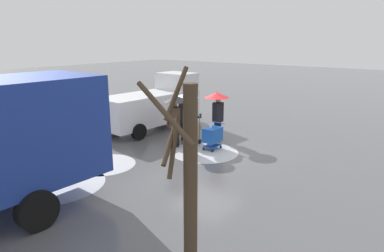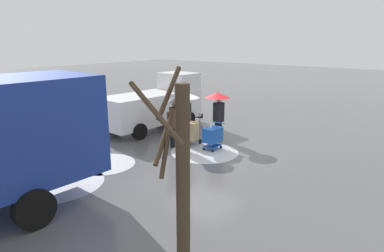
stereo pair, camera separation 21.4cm
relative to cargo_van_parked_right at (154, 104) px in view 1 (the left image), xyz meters
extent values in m
plane|color=#5B5B5E|center=(-3.88, 1.01, -1.18)|extent=(90.00, 90.00, 0.00)
cylinder|color=silver|center=(-2.34, 6.75, -1.18)|extent=(2.88, 2.88, 0.01)
cylinder|color=silver|center=(-4.14, 1.54, -1.18)|extent=(2.65, 2.65, 0.01)
cylinder|color=silver|center=(-2.13, 4.80, -1.18)|extent=(2.19, 2.19, 0.01)
cube|color=white|center=(0.01, 0.26, -0.12)|extent=(2.23, 5.30, 1.40)
cube|color=white|center=(-0.09, -1.64, 1.00)|extent=(1.91, 1.49, 0.84)
cube|color=black|center=(-0.12, -2.35, 0.20)|extent=(1.66, 0.15, 0.63)
cube|color=#232326|center=(-0.13, -2.39, -0.86)|extent=(1.97, 0.26, 0.24)
cylinder|color=black|center=(0.91, -1.40, -0.82)|extent=(0.28, 0.73, 0.72)
cylinder|color=black|center=(-1.05, -1.30, -0.82)|extent=(0.28, 0.73, 0.72)
cylinder|color=black|center=(1.08, 1.82, -0.82)|extent=(0.28, 0.73, 0.72)
cylinder|color=black|center=(-0.88, 1.92, -0.82)|extent=(0.28, 0.73, 0.72)
cylinder|color=black|center=(-4.32, 8.37, -0.70)|extent=(0.33, 0.97, 0.96)
cube|color=#1951B2|center=(-4.17, 1.05, -0.58)|extent=(0.53, 0.77, 0.56)
cube|color=#1951B2|center=(-4.17, 1.05, -1.04)|extent=(0.48, 0.69, 0.04)
cylinder|color=#1951B2|center=(-4.16, 0.63, -0.18)|extent=(0.58, 0.05, 0.04)
sphere|color=black|center=(-4.38, 1.35, -1.13)|extent=(0.10, 0.10, 0.10)
sphere|color=black|center=(-3.97, 1.35, -1.13)|extent=(0.10, 0.10, 0.10)
sphere|color=black|center=(-4.37, 0.74, -1.13)|extent=(0.10, 0.10, 0.10)
sphere|color=black|center=(-3.96, 0.75, -1.13)|extent=(0.10, 0.10, 0.10)
cylinder|color=white|center=(-4.09, 1.15, -0.48)|extent=(0.07, 0.28, 0.69)
cube|color=#515156|center=(-3.18, 1.14, -0.96)|extent=(0.57, 0.67, 0.03)
cylinder|color=#515156|center=(-3.35, 0.81, -0.41)|extent=(0.04, 0.04, 1.10)
cylinder|color=#515156|center=(-2.92, 0.88, -0.41)|extent=(0.04, 0.04, 1.10)
cylinder|color=black|center=(-3.37, 0.81, -1.08)|extent=(0.08, 0.21, 0.20)
cylinder|color=black|center=(-2.90, 0.88, -1.08)|extent=(0.08, 0.21, 0.20)
cube|color=tan|center=(-3.18, 1.14, -0.76)|extent=(0.52, 0.57, 0.38)
cube|color=tan|center=(-3.18, 1.14, -0.39)|extent=(0.50, 0.50, 0.37)
cylinder|color=black|center=(-2.44, 0.77, -0.77)|extent=(0.18, 0.18, 0.82)
cylinder|color=black|center=(-2.64, 0.79, -0.77)|extent=(0.18, 0.18, 0.82)
cube|color=black|center=(-2.54, 0.78, 0.06)|extent=(0.46, 0.32, 0.84)
sphere|color=beige|center=(-2.54, 0.78, 0.60)|extent=(0.22, 0.22, 0.22)
cylinder|color=black|center=(-2.28, 0.76, 0.01)|extent=(0.10, 0.10, 0.55)
cylinder|color=black|center=(-2.72, 0.78, 0.28)|extent=(0.13, 0.31, 0.50)
cylinder|color=#333338|center=(-2.64, 0.79, 0.44)|extent=(0.02, 0.02, 0.86)
cone|color=white|center=(-2.64, 0.79, 0.82)|extent=(1.04, 1.04, 0.22)
sphere|color=#333338|center=(-2.64, 0.79, 0.95)|extent=(0.04, 0.04, 0.04)
cylinder|color=black|center=(-2.74, 1.84, -0.77)|extent=(0.18, 0.18, 0.82)
cylinder|color=black|center=(-2.88, 1.70, -0.77)|extent=(0.18, 0.18, 0.82)
cube|color=#473323|center=(-2.81, 1.77, 0.06)|extent=(0.51, 0.51, 0.84)
sphere|color=#8C6647|center=(-2.81, 1.77, 0.60)|extent=(0.22, 0.22, 0.22)
cylinder|color=#473323|center=(-2.62, 1.95, 0.01)|extent=(0.10, 0.10, 0.55)
cylinder|color=#473323|center=(-2.92, 1.63, 0.28)|extent=(0.28, 0.29, 0.50)
cylinder|color=#333338|center=(-2.88, 1.70, 0.44)|extent=(0.02, 0.02, 0.86)
cone|color=black|center=(-2.88, 1.70, 0.82)|extent=(1.04, 1.04, 0.22)
sphere|color=#333338|center=(-2.88, 1.70, 0.95)|extent=(0.04, 0.04, 0.04)
cylinder|color=black|center=(-3.65, -0.23, -0.77)|extent=(0.18, 0.18, 0.82)
cylinder|color=black|center=(-3.63, -0.03, -0.77)|extent=(0.18, 0.18, 0.82)
cube|color=black|center=(-3.64, -0.13, 0.06)|extent=(0.32, 0.46, 0.84)
sphere|color=beige|center=(-3.64, -0.13, 0.60)|extent=(0.22, 0.22, 0.22)
cylinder|color=black|center=(-3.67, -0.39, 0.01)|extent=(0.10, 0.10, 0.55)
cylinder|color=black|center=(-3.65, 0.05, 0.28)|extent=(0.31, 0.13, 0.50)
cylinder|color=#333338|center=(-3.63, -0.03, 0.44)|extent=(0.02, 0.02, 0.86)
cone|color=red|center=(-3.63, -0.03, 0.82)|extent=(1.04, 1.04, 0.22)
sphere|color=#333338|center=(-3.63, -0.03, 0.95)|extent=(0.04, 0.04, 0.04)
cylinder|color=#423323|center=(-8.16, 7.61, 0.62)|extent=(0.24, 0.24, 3.60)
cylinder|color=#423323|center=(-7.89, 7.62, 2.24)|extent=(0.11, 0.62, 0.83)
cylinder|color=#423323|center=(-8.12, 8.17, 2.04)|extent=(1.17, 0.17, 0.84)
cylinder|color=#423323|center=(-7.91, 7.73, 1.37)|extent=(0.33, 0.61, 0.95)
cylinder|color=#423323|center=(-7.84, 7.75, 1.44)|extent=(0.36, 0.72, 0.64)
camera|label=1|loc=(-11.38, 11.74, 3.08)|focal=31.53mm
camera|label=2|loc=(-11.54, 11.61, 3.08)|focal=31.53mm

